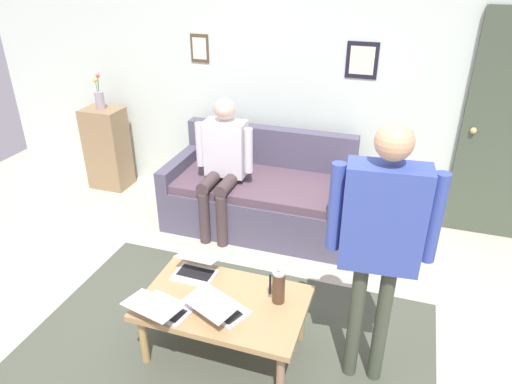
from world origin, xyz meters
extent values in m
plane|color=#BAB19F|center=(0.00, 0.00, 0.00)|extent=(7.68, 7.68, 0.00)
cube|color=#484D3F|center=(-0.09, 0.17, 0.00)|extent=(2.74, 2.05, 0.01)
cube|color=silver|center=(0.00, -2.20, 1.35)|extent=(7.04, 0.10, 2.70)
cube|color=#4E3C27|center=(1.02, -2.15, 1.56)|extent=(0.19, 0.02, 0.28)
cube|color=silver|center=(1.02, -2.14, 1.56)|extent=(0.15, 0.00, 0.21)
cube|color=black|center=(-0.58, -2.15, 1.54)|extent=(0.29, 0.02, 0.33)
cube|color=silver|center=(-0.58, -2.14, 1.54)|extent=(0.22, 0.00, 0.25)
cube|color=#424D3B|center=(-1.92, -2.11, 1.02)|extent=(0.82, 0.05, 2.05)
sphere|color=tan|center=(-1.61, -2.07, 1.02)|extent=(0.06, 0.06, 0.06)
cube|color=#4E4A5E|center=(0.21, -1.58, 0.21)|extent=(1.73, 0.89, 0.42)
cube|color=#58434F|center=(0.21, -1.56, 0.46)|extent=(1.49, 0.81, 0.08)
cube|color=#4E4A5E|center=(0.21, -1.95, 0.65)|extent=(1.73, 0.14, 0.46)
cube|color=#4E4A5E|center=(-0.59, -1.58, 0.52)|extent=(0.12, 0.89, 0.20)
cube|color=#4E4A5E|center=(1.01, -1.58, 0.52)|extent=(0.12, 0.89, 0.20)
cube|color=tan|center=(-0.09, 0.07, 0.40)|extent=(1.06, 0.66, 0.04)
cylinder|color=#A57B5E|center=(-0.55, 0.33, 0.19)|extent=(0.05, 0.05, 0.38)
cylinder|color=tan|center=(0.37, 0.33, 0.19)|extent=(0.05, 0.05, 0.38)
cylinder|color=tan|center=(-0.55, -0.20, 0.19)|extent=(0.05, 0.05, 0.38)
cylinder|color=tan|center=(0.37, -0.20, 0.19)|extent=(0.05, 0.05, 0.38)
cube|color=silver|center=(-0.12, 0.14, 0.43)|extent=(0.38, 0.32, 0.01)
cube|color=black|center=(-0.11, 0.16, 0.44)|extent=(0.30, 0.23, 0.00)
cube|color=silver|center=(-0.08, 0.22, 0.53)|extent=(0.38, 0.31, 0.03)
cube|color=white|center=(-0.08, 0.22, 0.53)|extent=(0.34, 0.28, 0.03)
cube|color=silver|center=(0.20, -0.11, 0.43)|extent=(0.29, 0.22, 0.01)
cube|color=black|center=(0.20, -0.13, 0.44)|extent=(0.24, 0.13, 0.00)
cube|color=silver|center=(0.20, -0.19, 0.53)|extent=(0.29, 0.20, 0.07)
cube|color=#232B20|center=(0.20, -0.18, 0.53)|extent=(0.26, 0.18, 0.06)
cube|color=silver|center=(0.23, 0.25, 0.43)|extent=(0.38, 0.27, 0.01)
cube|color=black|center=(0.23, 0.27, 0.44)|extent=(0.30, 0.18, 0.00)
cube|color=silver|center=(0.25, 0.36, 0.53)|extent=(0.37, 0.26, 0.02)
cube|color=#252B2B|center=(0.25, 0.36, 0.53)|extent=(0.34, 0.24, 0.02)
cylinder|color=#4C3323|center=(-0.43, -0.04, 0.53)|extent=(0.08, 0.08, 0.22)
cylinder|color=#B7B7BC|center=(-0.43, -0.04, 0.65)|extent=(0.08, 0.08, 0.02)
sphere|color=#B2B2B7|center=(-0.43, -0.04, 0.67)|extent=(0.03, 0.03, 0.03)
cube|color=black|center=(-0.37, -0.04, 0.54)|extent=(0.01, 0.01, 0.15)
cube|color=#8F724E|center=(2.09, -1.87, 0.46)|extent=(0.42, 0.32, 0.91)
cylinder|color=#A391A1|center=(2.09, -1.87, 1.00)|extent=(0.09, 0.09, 0.19)
cylinder|color=#3D7038|center=(2.09, -1.89, 1.18)|extent=(0.03, 0.01, 0.16)
sphere|color=#DD5566|center=(2.09, -1.90, 1.26)|extent=(0.04, 0.04, 0.04)
cylinder|color=#3D7038|center=(2.09, -1.89, 1.19)|extent=(0.02, 0.01, 0.19)
sphere|color=silver|center=(2.09, -1.89, 1.28)|extent=(0.03, 0.03, 0.03)
cylinder|color=#3D7038|center=(2.09, -1.85, 1.16)|extent=(0.01, 0.01, 0.13)
sphere|color=yellow|center=(2.09, -1.84, 1.23)|extent=(0.05, 0.05, 0.05)
cylinder|color=#404737|center=(-1.07, -0.03, 0.43)|extent=(0.09, 0.09, 0.86)
cylinder|color=#404737|center=(-0.92, -0.01, 0.43)|extent=(0.09, 0.09, 0.86)
cube|color=#384B9E|center=(-1.00, -0.02, 1.17)|extent=(0.45, 0.23, 0.61)
cylinder|color=#384B9E|center=(-1.25, -0.04, 1.20)|extent=(0.09, 0.09, 0.52)
cylinder|color=#384B9E|center=(-0.74, 0.00, 1.20)|extent=(0.09, 0.09, 0.52)
sphere|color=tan|center=(-1.00, -0.02, 1.60)|extent=(0.20, 0.20, 0.20)
cylinder|color=#453738|center=(0.41, -1.12, 0.25)|extent=(0.10, 0.10, 0.50)
cylinder|color=#453738|center=(0.58, -1.12, 0.25)|extent=(0.10, 0.10, 0.50)
cylinder|color=#453738|center=(0.41, -1.30, 0.55)|extent=(0.12, 0.40, 0.12)
cylinder|color=#453738|center=(0.58, -1.30, 0.55)|extent=(0.12, 0.40, 0.12)
cube|color=silver|center=(0.50, -1.48, 0.81)|extent=(0.37, 0.20, 0.52)
cylinder|color=silver|center=(0.26, -1.43, 0.84)|extent=(0.08, 0.08, 0.42)
cylinder|color=silver|center=(0.73, -1.43, 0.84)|extent=(0.08, 0.08, 0.42)
sphere|color=beige|center=(0.50, -1.48, 1.19)|extent=(0.19, 0.19, 0.19)
camera|label=1|loc=(-1.04, 2.24, 2.44)|focal=33.01mm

